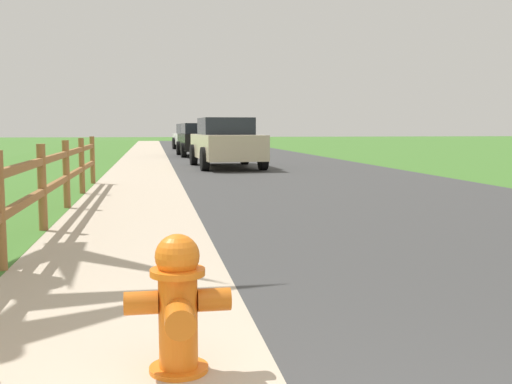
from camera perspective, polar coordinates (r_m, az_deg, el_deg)
ground_plane at (r=26.43m, az=-8.24°, el=3.14°), size 120.00×120.00×0.00m
road_asphalt at (r=28.72m, az=-1.34°, el=3.44°), size 7.00×66.00×0.01m
curb_concrete at (r=28.51m, az=-14.39°, el=3.23°), size 6.00×66.00×0.01m
grass_verge at (r=28.67m, az=-17.39°, el=3.16°), size 5.00×66.00×0.00m
fire_hydrant at (r=3.31m, az=-7.31°, el=-10.24°), size 0.57×0.48×0.75m
rail_fence at (r=8.18m, az=-19.42°, el=1.01°), size 0.11×13.44×1.11m
parked_suv_beige at (r=20.17m, az=-2.84°, el=4.64°), size 2.21×4.85×1.64m
parked_car_black at (r=28.36m, az=-5.27°, el=4.94°), size 2.09×4.28×1.51m
parked_car_white at (r=36.46m, az=-6.01°, el=5.17°), size 2.28×4.42×1.54m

